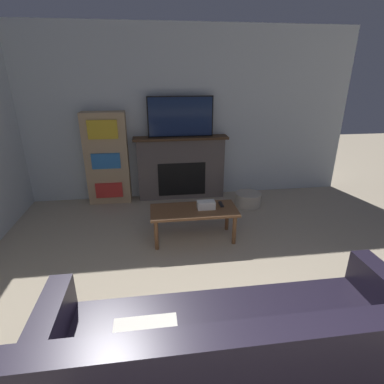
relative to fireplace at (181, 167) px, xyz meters
The scene contains 9 objects.
wall_back 0.84m from the fireplace, 110.85° to the left, with size 5.81×0.06×2.70m.
fireplace is the anchor object (origin of this frame).
tv 0.83m from the fireplace, 90.00° to the right, with size 1.03×0.03×0.63m.
couch 3.44m from the fireplace, 90.00° to the right, with size 2.49×0.95×0.87m.
coffee_table 1.44m from the fireplace, 89.48° to the right, with size 1.08×0.49×0.42m.
tissue_box 1.44m from the fireplace, 83.31° to the right, with size 0.22×0.12×0.10m.
remote_control 1.40m from the fireplace, 74.37° to the right, with size 0.04×0.15×0.02m.
bookshelf 1.20m from the fireplace, behind, with size 0.66×0.29×1.46m.
storage_basket 1.22m from the fireplace, 25.80° to the right, with size 0.41×0.41×0.21m.
Camera 1 is at (-0.41, -0.63, 2.01)m, focal length 28.00 mm.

